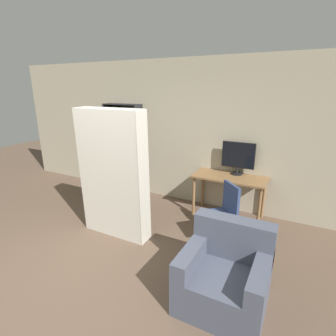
# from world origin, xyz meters

# --- Properties ---
(ground_plane) EXTENTS (16.00, 16.00, 0.00)m
(ground_plane) POSITION_xyz_m (0.00, 0.00, 0.00)
(ground_plane) COLOR brown
(wall_back) EXTENTS (8.00, 0.06, 2.70)m
(wall_back) POSITION_xyz_m (0.00, 2.81, 1.35)
(wall_back) COLOR tan
(wall_back) RESTS_ON ground
(desk) EXTENTS (1.23, 0.58, 0.74)m
(desk) POSITION_xyz_m (1.19, 2.49, 0.63)
(desk) COLOR brown
(desk) RESTS_ON ground
(monitor) EXTENTS (0.56, 0.19, 0.57)m
(monitor) POSITION_xyz_m (1.27, 2.67, 1.05)
(monitor) COLOR black
(monitor) RESTS_ON desk
(office_chair) EXTENTS (0.62, 0.62, 0.89)m
(office_chair) POSITION_xyz_m (1.32, 1.62, 0.35)
(office_chair) COLOR #4C4C51
(office_chair) RESTS_ON ground
(bookshelf) EXTENTS (0.81, 0.27, 1.87)m
(bookshelf) POSITION_xyz_m (-1.23, 2.68, 0.93)
(bookshelf) COLOR black
(bookshelf) RESTS_ON ground
(mattress_near) EXTENTS (1.07, 0.30, 1.92)m
(mattress_near) POSITION_xyz_m (-0.17, 1.11, 0.96)
(mattress_near) COLOR beige
(mattress_near) RESTS_ON ground
(armchair) EXTENTS (0.85, 0.80, 0.85)m
(armchair) POSITION_xyz_m (1.69, 0.56, 0.32)
(armchair) COLOR #474C5B
(armchair) RESTS_ON ground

